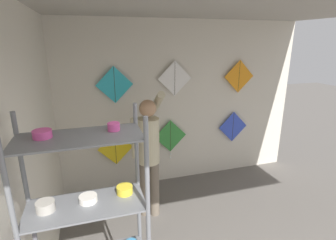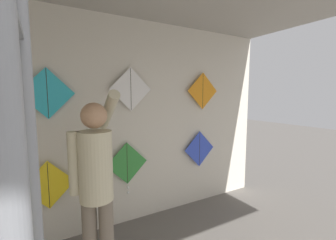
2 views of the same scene
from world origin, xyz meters
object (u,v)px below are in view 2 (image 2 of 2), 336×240
kite_1 (127,165)px  kite_5 (203,91)px  kite_3 (47,93)px  shopkeeper (96,179)px  kite_2 (199,149)px  kite_0 (48,185)px  kite_4 (131,89)px

kite_1 → kite_5: 1.63m
kite_1 → kite_3: bearing=180.0°
shopkeeper → kite_2: (1.81, 0.82, -0.12)m
kite_1 → kite_5: bearing=0.0°
kite_2 → kite_3: kite_3 is taller
kite_0 → kite_1: size_ratio=0.81×
kite_1 → kite_5: (1.28, 0.00, 1.01)m
kite_5 → kite_1: bearing=-180.0°
kite_3 → kite_4: 0.98m
kite_5 → kite_0: bearing=180.0°
kite_3 → kite_2: bearing=0.0°
kite_4 → kite_5: 1.20m
kite_1 → kite_3: size_ratio=1.24×
kite_2 → kite_5: size_ratio=1.00×
kite_2 → kite_1: bearing=-180.0°
kite_1 → kite_2: (1.23, 0.00, 0.07)m
kite_4 → kite_2: bearing=0.0°
shopkeeper → kite_5: bearing=43.4°
kite_4 → shopkeeper: bearing=-128.5°
kite_2 → kite_4: bearing=180.0°
kite_2 → kite_0: bearing=180.0°
kite_0 → kite_3: size_ratio=1.00×
kite_0 → kite_2: bearing=0.0°
shopkeeper → kite_5: kite_5 is taller
kite_5 → kite_2: bearing=180.0°
kite_0 → kite_2: 2.19m
shopkeeper → kite_3: bearing=131.4°
shopkeeper → kite_1: bearing=74.3°
kite_2 → kite_4: 1.50m
kite_3 → kite_0: bearing=180.0°
kite_3 → kite_5: kite_5 is taller
shopkeeper → kite_3: size_ratio=3.19×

